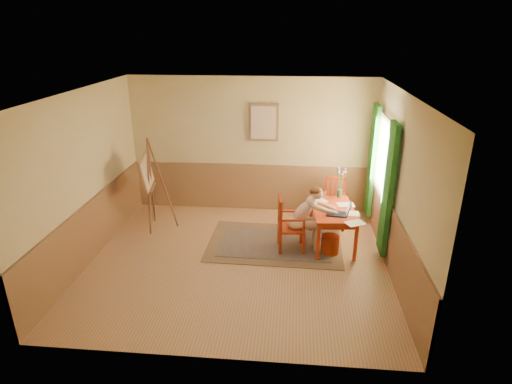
# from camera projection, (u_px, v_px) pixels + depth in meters

# --- Properties ---
(room) EXTENTS (5.04, 4.54, 2.84)m
(room) POSITION_uv_depth(u_px,v_px,m) (237.00, 184.00, 6.63)
(room) COLOR tan
(room) RESTS_ON ground
(wainscot) EXTENTS (5.00, 4.50, 1.00)m
(wainscot) POSITION_uv_depth(u_px,v_px,m) (244.00, 215.00, 7.69)
(wainscot) COLOR #9A704D
(wainscot) RESTS_ON room
(window) EXTENTS (0.12, 2.01, 2.20)m
(window) POSITION_uv_depth(u_px,v_px,m) (381.00, 169.00, 7.46)
(window) COLOR white
(window) RESTS_ON room
(wall_portrait) EXTENTS (0.60, 0.05, 0.76)m
(wall_portrait) POSITION_uv_depth(u_px,v_px,m) (264.00, 123.00, 8.46)
(wall_portrait) COLOR #8C6949
(wall_portrait) RESTS_ON room
(rug) EXTENTS (2.43, 1.65, 0.02)m
(rug) POSITION_uv_depth(u_px,v_px,m) (275.00, 243.00, 7.71)
(rug) COLOR #8C7251
(rug) RESTS_ON room
(table) EXTENTS (0.81, 1.25, 0.72)m
(table) POSITION_uv_depth(u_px,v_px,m) (333.00, 213.00, 7.44)
(table) COLOR red
(table) RESTS_ON room
(chair_left) EXTENTS (0.49, 0.48, 0.98)m
(chair_left) POSITION_uv_depth(u_px,v_px,m) (289.00, 224.00, 7.34)
(chair_left) COLOR red
(chair_left) RESTS_ON room
(chair_back) EXTENTS (0.46, 0.47, 0.94)m
(chair_back) POSITION_uv_depth(u_px,v_px,m) (334.00, 202.00, 8.33)
(chair_back) COLOR red
(chair_back) RESTS_ON room
(figure) EXTENTS (0.89, 0.42, 1.18)m
(figure) POSITION_uv_depth(u_px,v_px,m) (307.00, 216.00, 7.29)
(figure) COLOR beige
(figure) RESTS_ON room
(laptop) EXTENTS (0.43, 0.28, 0.25)m
(laptop) POSITION_uv_depth(u_px,v_px,m) (341.00, 212.00, 7.15)
(laptop) COLOR #1E2338
(laptop) RESTS_ON table
(papers) EXTENTS (0.91, 1.20, 0.00)m
(papers) POSITION_uv_depth(u_px,v_px,m) (342.00, 210.00, 7.33)
(papers) COLOR white
(papers) RESTS_ON table
(vase) EXTENTS (0.20, 0.28, 0.57)m
(vase) POSITION_uv_depth(u_px,v_px,m) (340.00, 184.00, 7.82)
(vase) COLOR #3F724C
(vase) RESTS_ON table
(wastebasket) EXTENTS (0.40, 0.40, 0.33)m
(wastebasket) POSITION_uv_depth(u_px,v_px,m) (330.00, 245.00, 7.34)
(wastebasket) COLOR #AA3410
(wastebasket) RESTS_ON room
(easel) EXTENTS (0.66, 0.81, 1.81)m
(easel) POSITION_uv_depth(u_px,v_px,m) (149.00, 176.00, 7.95)
(easel) COLOR brown
(easel) RESTS_ON room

